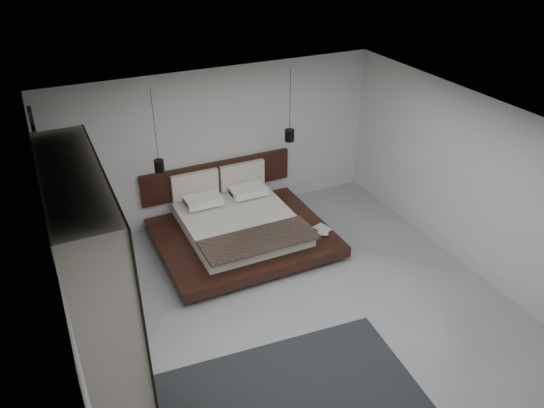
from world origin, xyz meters
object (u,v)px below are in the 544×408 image
bed (240,227)px  lattice_screen (50,197)px  pendant_right (289,135)px  wardrobe (91,277)px  pendant_left (159,165)px

bed → lattice_screen: bearing=169.2°
bed → pendant_right: size_ratio=2.24×
bed → wardrobe: size_ratio=1.03×
bed → pendant_right: bearing=21.3°
lattice_screen → pendant_right: 4.06m
lattice_screen → wardrobe: (0.25, -2.43, 0.07)m
pendant_left → pendant_right: bearing=0.0°
pendant_left → wardrobe: bearing=-121.7°
pendant_right → bed: bearing=-158.7°
lattice_screen → pendant_right: bearing=-1.2°
lattice_screen → wardrobe: wardrobe is taller
lattice_screen → pendant_left: (1.70, -0.09, 0.22)m
bed → pendant_left: bearing=158.7°
pendant_right → wardrobe: 4.47m
lattice_screen → bed: 3.09m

